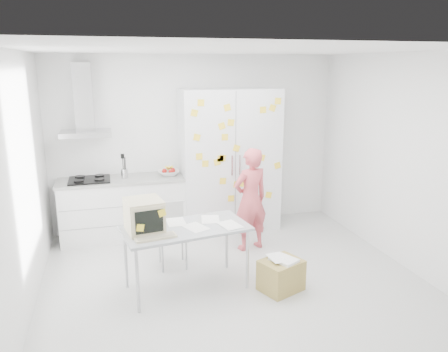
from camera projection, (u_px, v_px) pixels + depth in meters
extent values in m
cube|color=silver|center=(232.00, 278.00, 5.37)|extent=(4.50, 4.00, 0.02)
cube|color=white|center=(197.00, 142.00, 6.90)|extent=(4.50, 0.02, 2.70)
cube|color=white|center=(21.00, 185.00, 4.46)|extent=(0.02, 4.00, 2.70)
cube|color=white|center=(400.00, 160.00, 5.61)|extent=(0.02, 4.00, 2.70)
cube|color=white|center=(233.00, 50.00, 4.70)|extent=(4.50, 4.00, 0.02)
cube|color=white|center=(123.00, 209.00, 6.54)|extent=(1.80, 0.60, 0.88)
cube|color=gray|center=(124.00, 207.00, 6.22)|extent=(1.76, 0.01, 0.01)
cube|color=gray|center=(125.00, 225.00, 6.29)|extent=(1.76, 0.01, 0.01)
cube|color=#9E9E99|center=(121.00, 180.00, 6.43)|extent=(1.84, 0.63, 0.04)
cube|color=black|center=(89.00, 180.00, 6.30)|extent=(0.58, 0.50, 0.03)
cylinder|color=black|center=(79.00, 181.00, 6.15)|extent=(0.14, 0.14, 0.02)
cylinder|color=black|center=(99.00, 180.00, 6.22)|extent=(0.14, 0.14, 0.02)
cylinder|color=black|center=(80.00, 177.00, 6.37)|extent=(0.14, 0.14, 0.02)
cylinder|color=black|center=(99.00, 176.00, 6.44)|extent=(0.14, 0.14, 0.02)
cylinder|color=silver|center=(125.00, 174.00, 6.42)|extent=(0.10, 0.10, 0.14)
cylinder|color=black|center=(123.00, 167.00, 6.40)|extent=(0.01, 0.01, 0.30)
cylinder|color=black|center=(125.00, 167.00, 6.39)|extent=(0.01, 0.01, 0.30)
cylinder|color=black|center=(124.00, 167.00, 6.41)|extent=(0.01, 0.01, 0.30)
cube|color=black|center=(122.00, 156.00, 6.36)|extent=(0.05, 0.01, 0.07)
imported|color=white|center=(169.00, 173.00, 6.59)|extent=(0.31, 0.31, 0.08)
sphere|color=#B2140F|center=(164.00, 171.00, 6.59)|extent=(0.08, 0.08, 0.08)
sphere|color=#B2140F|center=(171.00, 172.00, 6.55)|extent=(0.08, 0.08, 0.08)
sphere|color=#B2140F|center=(173.00, 170.00, 6.64)|extent=(0.08, 0.08, 0.08)
cylinder|color=yellow|center=(167.00, 168.00, 6.59)|extent=(0.09, 0.17, 0.10)
cylinder|color=yellow|center=(169.00, 168.00, 6.59)|extent=(0.04, 0.17, 0.10)
cylinder|color=yellow|center=(170.00, 168.00, 6.60)|extent=(0.08, 0.17, 0.10)
cube|color=silver|center=(86.00, 133.00, 6.18)|extent=(0.70, 0.48, 0.07)
cube|color=silver|center=(83.00, 97.00, 6.17)|extent=(0.26, 0.24, 0.95)
cube|color=silver|center=(229.00, 160.00, 6.78)|extent=(1.50, 0.65, 2.20)
cube|color=slate|center=(236.00, 165.00, 6.47)|extent=(0.01, 0.01, 2.16)
cube|color=silver|center=(232.00, 165.00, 6.44)|extent=(0.02, 0.02, 0.30)
cube|color=silver|center=(240.00, 165.00, 6.47)|extent=(0.02, 0.02, 0.30)
cube|color=yellow|center=(263.00, 110.00, 6.37)|extent=(0.10, 0.00, 0.10)
cube|color=yellow|center=(273.00, 108.00, 6.41)|extent=(0.12, 0.00, 0.12)
cube|color=yellow|center=(277.00, 165.00, 6.65)|extent=(0.12, 0.00, 0.12)
cube|color=yellow|center=(220.00, 159.00, 6.38)|extent=(0.10, 0.00, 0.10)
cube|color=yellow|center=(236.00, 148.00, 6.41)|extent=(0.12, 0.00, 0.12)
cube|color=yellow|center=(259.00, 179.00, 6.62)|extent=(0.12, 0.00, 0.12)
cube|color=yellow|center=(223.00, 181.00, 6.47)|extent=(0.10, 0.00, 0.10)
cube|color=yellow|center=(227.00, 108.00, 6.22)|extent=(0.12, 0.00, 0.12)
cube|color=yellow|center=(241.00, 183.00, 6.56)|extent=(0.12, 0.00, 0.12)
cube|color=yellow|center=(262.00, 158.00, 6.55)|extent=(0.12, 0.00, 0.12)
cube|color=yellow|center=(254.00, 174.00, 6.58)|extent=(0.10, 0.00, 0.10)
cube|color=yellow|center=(222.00, 126.00, 6.27)|extent=(0.12, 0.00, 0.12)
cube|color=yellow|center=(205.00, 164.00, 6.34)|extent=(0.10, 0.00, 0.10)
cube|color=yellow|center=(199.00, 157.00, 6.29)|extent=(0.10, 0.00, 0.10)
cube|color=yellow|center=(194.00, 113.00, 6.12)|extent=(0.11, 0.00, 0.11)
cube|color=yellow|center=(231.00, 198.00, 6.58)|extent=(0.10, 0.00, 0.10)
cube|color=yellow|center=(223.00, 158.00, 6.39)|extent=(0.11, 0.00, 0.11)
cube|color=yellow|center=(269.00, 195.00, 6.73)|extent=(0.11, 0.00, 0.11)
cube|color=yellow|center=(278.00, 101.00, 6.40)|extent=(0.10, 0.00, 0.10)
cube|color=yellow|center=(225.00, 137.00, 6.32)|extent=(0.10, 0.00, 0.10)
cube|color=yellow|center=(217.00, 162.00, 6.38)|extent=(0.11, 0.00, 0.11)
cube|color=yellow|center=(247.00, 201.00, 6.66)|extent=(0.10, 0.00, 0.10)
cube|color=yellow|center=(201.00, 103.00, 6.11)|extent=(0.10, 0.00, 0.10)
cube|color=yellow|center=(197.00, 137.00, 6.21)|extent=(0.12, 0.00, 0.12)
cube|color=yellow|center=(255.00, 185.00, 6.63)|extent=(0.11, 0.00, 0.11)
cube|color=yellow|center=(231.00, 123.00, 6.29)|extent=(0.11, 0.00, 0.11)
cube|color=yellow|center=(253.00, 152.00, 6.49)|extent=(0.11, 0.00, 0.11)
cube|color=yellow|center=(237.00, 185.00, 6.55)|extent=(0.11, 0.00, 0.11)
imported|color=#D3525A|center=(250.00, 199.00, 6.06)|extent=(0.60, 0.47, 1.46)
cube|color=#A1A6AB|center=(186.00, 228.00, 4.95)|extent=(1.49, 0.91, 0.03)
cylinder|color=#B6B6BB|center=(137.00, 281.00, 4.53)|extent=(0.04, 0.04, 0.72)
cylinder|color=#B6B6BB|center=(247.00, 259.00, 5.04)|extent=(0.04, 0.04, 0.72)
cylinder|color=#B6B6BB|center=(126.00, 259.00, 5.04)|extent=(0.04, 0.04, 0.72)
cylinder|color=#B6B6BB|center=(227.00, 241.00, 5.55)|extent=(0.04, 0.04, 0.72)
cube|color=beige|center=(144.00, 215.00, 4.79)|extent=(0.44, 0.45, 0.36)
cube|color=beige|center=(149.00, 221.00, 4.60)|extent=(0.36, 0.07, 0.32)
cube|color=black|center=(149.00, 222.00, 4.60)|extent=(0.30, 0.05, 0.25)
cube|color=yellow|center=(140.00, 228.00, 4.56)|extent=(0.09, 0.02, 0.09)
cube|color=yellow|center=(162.00, 213.00, 4.63)|extent=(0.09, 0.02, 0.10)
cube|color=beige|center=(156.00, 237.00, 4.62)|extent=(0.46, 0.22, 0.03)
cube|color=gray|center=(156.00, 236.00, 4.62)|extent=(0.41, 0.17, 0.01)
cube|color=white|center=(196.00, 227.00, 4.94)|extent=(0.31, 0.36, 0.00)
cube|color=white|center=(210.00, 219.00, 5.19)|extent=(0.26, 0.33, 0.00)
cube|color=white|center=(230.00, 225.00, 5.00)|extent=(0.28, 0.34, 0.00)
cube|color=white|center=(176.00, 222.00, 5.10)|extent=(0.21, 0.30, 0.00)
cube|color=#AEAEAC|center=(172.00, 237.00, 5.59)|extent=(0.37, 0.37, 0.04)
cube|color=#AEAEAC|center=(170.00, 217.00, 5.69)|extent=(0.35, 0.03, 0.41)
cylinder|color=#A9A9AE|center=(163.00, 258.00, 5.46)|extent=(0.02, 0.02, 0.38)
cylinder|color=#A9A9AE|center=(186.00, 256.00, 5.54)|extent=(0.02, 0.02, 0.38)
cylinder|color=#A9A9AE|center=(160.00, 249.00, 5.74)|extent=(0.02, 0.02, 0.38)
cylinder|color=#A9A9AE|center=(182.00, 246.00, 5.82)|extent=(0.02, 0.02, 0.38)
cube|color=#A79148|center=(281.00, 275.00, 5.04)|extent=(0.56, 0.51, 0.36)
cube|color=white|center=(284.00, 260.00, 4.99)|extent=(0.33, 0.36, 0.03)
cube|color=white|center=(278.00, 258.00, 5.00)|extent=(0.21, 0.29, 0.00)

